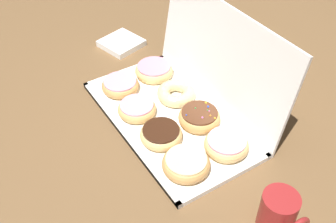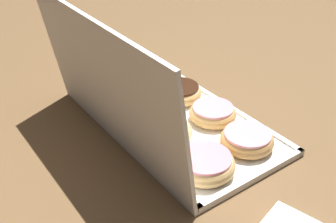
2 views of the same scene
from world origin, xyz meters
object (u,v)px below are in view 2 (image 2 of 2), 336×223
object	(u,v)px
cruller_donut_5	(166,131)
donut_box	(174,119)
pink_frosted_donut_7	(113,86)
pink_frosted_donut_1	(213,113)
sprinkle_donut_6	(137,106)
glazed_ring_donut_3	(153,74)
pink_frosted_donut_4	(204,164)
pink_frosted_donut_0	(247,139)
coffee_mug	(87,46)
chocolate_frosted_donut_2	(179,92)

from	to	relation	value
cruller_donut_5	donut_box	bearing A→B (deg)	-47.71
cruller_donut_5	pink_frosted_donut_7	xyz separation A→B (m)	(0.24, -0.01, 0.00)
cruller_donut_5	pink_frosted_donut_7	size ratio (longest dim) A/B	0.98
pink_frosted_donut_1	sprinkle_donut_6	xyz separation A→B (m)	(0.12, 0.13, 0.00)
glazed_ring_donut_3	pink_frosted_donut_4	xyz separation A→B (m)	(-0.37, 0.13, -0.00)
glazed_ring_donut_3	pink_frosted_donut_4	world-z (taller)	same
pink_frosted_donut_0	cruller_donut_5	world-z (taller)	cruller_donut_5
pink_frosted_donut_0	pink_frosted_donut_4	world-z (taller)	pink_frosted_donut_4
cruller_donut_5	coffee_mug	distance (m)	0.47
sprinkle_donut_6	donut_box	bearing A→B (deg)	-137.44
pink_frosted_donut_4	pink_frosted_donut_7	distance (m)	0.37
donut_box	chocolate_frosted_donut_2	distance (m)	0.09
coffee_mug	donut_box	bearing A→B (deg)	-178.05
chocolate_frosted_donut_2	coffee_mug	size ratio (longest dim) A/B	1.13
pink_frosted_donut_0	chocolate_frosted_donut_2	xyz separation A→B (m)	(0.24, -0.01, 0.00)
pink_frosted_donut_1	pink_frosted_donut_4	bearing A→B (deg)	134.04
donut_box	coffee_mug	distance (m)	0.42
cruller_donut_5	chocolate_frosted_donut_2	bearing A→B (deg)	-46.42
donut_box	pink_frosted_donut_1	world-z (taller)	pink_frosted_donut_1
glazed_ring_donut_3	chocolate_frosted_donut_2	bearing A→B (deg)	179.18
sprinkle_donut_6	pink_frosted_donut_0	bearing A→B (deg)	-154.61
glazed_ring_donut_3	sprinkle_donut_6	world-z (taller)	sprinkle_donut_6
chocolate_frosted_donut_2	cruller_donut_5	xyz separation A→B (m)	(-0.12, 0.13, 0.00)
donut_box	pink_frosted_donut_4	world-z (taller)	pink_frosted_donut_4
chocolate_frosted_donut_2	pink_frosted_donut_1	bearing A→B (deg)	-178.09
donut_box	pink_frosted_donut_4	size ratio (longest dim) A/B	4.41
glazed_ring_donut_3	cruller_donut_5	bearing A→B (deg)	151.78
cruller_donut_5	sprinkle_donut_6	distance (m)	0.12
donut_box	chocolate_frosted_donut_2	size ratio (longest dim) A/B	4.70
pink_frosted_donut_1	glazed_ring_donut_3	world-z (taller)	glazed_ring_donut_3
pink_frosted_donut_1	sprinkle_donut_6	world-z (taller)	sprinkle_donut_6
cruller_donut_5	pink_frosted_donut_7	bearing A→B (deg)	-1.36
donut_box	pink_frosted_donut_7	distance (m)	0.19
glazed_ring_donut_3	donut_box	bearing A→B (deg)	160.41
pink_frosted_donut_7	pink_frosted_donut_0	bearing A→B (deg)	-162.45
donut_box	chocolate_frosted_donut_2	xyz separation A→B (m)	(0.06, -0.06, 0.02)
pink_frosted_donut_0	coffee_mug	distance (m)	0.60
donut_box	chocolate_frosted_donut_2	bearing A→B (deg)	-45.16
pink_frosted_donut_0	glazed_ring_donut_3	distance (m)	0.36
donut_box	glazed_ring_donut_3	xyz separation A→B (m)	(0.18, -0.06, 0.02)
pink_frosted_donut_0	sprinkle_donut_6	size ratio (longest dim) A/B	0.97
pink_frosted_donut_0	pink_frosted_donut_1	xyz separation A→B (m)	(0.12, -0.01, -0.00)
glazed_ring_donut_3	coffee_mug	distance (m)	0.25
pink_frosted_donut_1	donut_box	bearing A→B (deg)	48.16
pink_frosted_donut_0	cruller_donut_5	xyz separation A→B (m)	(0.12, 0.12, 0.00)
glazed_ring_donut_3	coffee_mug	world-z (taller)	coffee_mug
chocolate_frosted_donut_2	sprinkle_donut_6	size ratio (longest dim) A/B	0.97
pink_frosted_donut_4	coffee_mug	distance (m)	0.61
cruller_donut_5	sprinkle_donut_6	xyz separation A→B (m)	(0.12, -0.00, 0.00)
chocolate_frosted_donut_2	glazed_ring_donut_3	bearing A→B (deg)	-0.82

